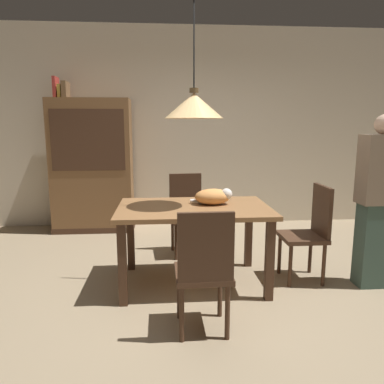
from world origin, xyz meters
TOP-DOWN VIEW (x-y plane):
  - ground at (0.00, 0.00)m, footprint 10.00×10.00m
  - back_wall at (0.00, 2.65)m, footprint 6.40×0.10m
  - dining_table at (-0.00, 0.39)m, footprint 1.40×0.90m
  - chair_far_back at (-0.01, 1.27)m, footprint 0.44×0.44m
  - chair_near_front at (-0.00, -0.48)m, footprint 0.40×0.40m
  - chair_right_side at (1.12, 0.39)m, footprint 0.40×0.40m
  - cat_sleeping at (0.20, 0.47)m, footprint 0.39×0.24m
  - pendant_lamp at (-0.00, 0.39)m, footprint 0.52×0.52m
  - hutch_bookcase at (-1.28, 2.32)m, footprint 1.12×0.45m
  - book_red_tall at (-1.71, 2.32)m, footprint 0.04×0.22m
  - book_yellow_short at (-1.65, 2.32)m, footprint 0.04×0.20m
  - book_brown_thick at (-1.58, 2.32)m, footprint 0.06×0.24m
  - person_standing at (1.67, 0.22)m, footprint 0.36×0.22m

SIDE VIEW (x-z plane):
  - ground at x=0.00m, z-range 0.00..0.00m
  - chair_far_back at x=-0.01m, z-range 0.05..0.98m
  - chair_near_front at x=0.00m, z-range 0.05..0.98m
  - chair_right_side at x=1.12m, z-range 0.05..0.98m
  - dining_table at x=0.00m, z-range 0.27..1.02m
  - person_standing at x=1.67m, z-range 0.00..1.59m
  - cat_sleeping at x=0.20m, z-range 0.75..0.90m
  - hutch_bookcase at x=-1.28m, z-range -0.04..1.81m
  - back_wall at x=0.00m, z-range 0.00..2.90m
  - pendant_lamp at x=0.00m, z-range 1.01..2.31m
  - book_yellow_short at x=-1.65m, z-range 1.85..2.03m
  - book_brown_thick at x=-1.58m, z-range 1.85..2.07m
  - book_red_tall at x=-1.71m, z-range 1.85..2.13m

